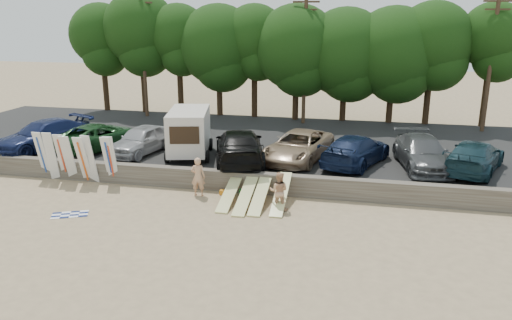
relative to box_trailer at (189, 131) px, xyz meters
The scene contains 31 objects.
ground 7.12m from the box_trailer, 63.60° to the right, with size 120.00×120.00×0.00m, color tan.
seawall 4.62m from the box_trailer, 45.63° to the right, with size 44.00×0.50×1.00m, color #6B6356.
parking_lot 5.64m from the box_trailer, 55.58° to the left, with size 44.00×14.50×0.70m, color #282828.
treeline 12.64m from the box_trailer, 73.08° to the left, with size 33.12×6.64×9.25m.
utility_poles 11.59m from the box_trailer, 63.13° to the left, with size 25.80×0.26×9.00m.
box_trailer is the anchor object (origin of this frame).
car_0 8.71m from the box_trailer, behind, with size 2.32×5.70×1.65m, color #131D45.
car_1 5.69m from the box_trailer, behind, with size 2.45×5.32×1.48m, color #163E1A.
car_2 2.91m from the box_trailer, behind, with size 1.83×4.55×1.55m, color #9E9EA3.
car_3 3.07m from the box_trailer, 10.78° to the right, with size 2.44×6.01×1.74m, color black.
car_4 6.00m from the box_trailer, ahead, with size 2.54×5.51×1.53m, color #987D61.
car_5 8.99m from the box_trailer, ahead, with size 2.18×5.35×1.55m, color #0E1834.
car_6 12.29m from the box_trailer, ahead, with size 2.19×5.38×1.56m, color #46494B.
car_7 14.71m from the box_trailer, ahead, with size 2.17×5.35×1.55m, color #132E36.
surfboard_upright_0 7.60m from the box_trailer, 152.65° to the right, with size 0.50×0.06×2.60m, color silver.
surfboard_upright_1 7.14m from the box_trailer, 150.18° to the right, with size 0.50×0.06×2.60m, color silver.
surfboard_upright_2 6.59m from the box_trailer, 147.75° to the right, with size 0.50×0.06×2.60m, color silver.
surfboard_upright_3 6.32m from the box_trailer, 144.77° to the right, with size 0.50×0.06×2.60m, color silver.
surfboard_upright_4 5.71m from the box_trailer, 139.82° to the right, with size 0.50×0.06×2.60m, color silver.
surfboard_upright_5 5.40m from the box_trailer, 138.08° to the right, with size 0.50×0.06×2.60m, color silver.
surfboard_upright_6 4.65m from the box_trailer, 130.47° to the right, with size 0.50×0.06×2.60m, color silver.
surfboard_upright_7 4.59m from the box_trailer, 129.54° to the right, with size 0.50×0.06×2.60m, color silver.
surfboard_low_0 6.00m from the box_trailer, 52.41° to the right, with size 0.56×3.00×0.07m, color #DCD98A.
surfboard_low_1 6.65m from the box_trailer, 48.08° to the right, with size 0.56×3.00×0.07m, color #DCD98A.
surfboard_low_2 6.97m from the box_trailer, 43.20° to the right, with size 0.56×3.00×0.07m, color #DCD98A.
surfboard_low_3 7.59m from the box_trailer, 37.79° to the right, with size 0.56×3.00×0.07m, color #DCD98A.
beachgoer_a 4.62m from the box_trailer, 65.50° to the right, with size 0.68×0.45×1.86m, color tan.
beachgoer_b 7.78m from the box_trailer, 40.48° to the right, with size 0.83×0.65×1.72m, color tan.
cooler 5.74m from the box_trailer, 43.21° to the right, with size 0.38×0.30×0.32m, color #227C30.
gear_bag 5.13m from the box_trailer, 51.42° to the right, with size 0.30×0.25×0.22m, color orange.
beach_towel 8.25m from the box_trailer, 110.34° to the right, with size 1.50×1.50×0.00m, color white.
Camera 1 is at (6.20, -18.98, 8.26)m, focal length 35.00 mm.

